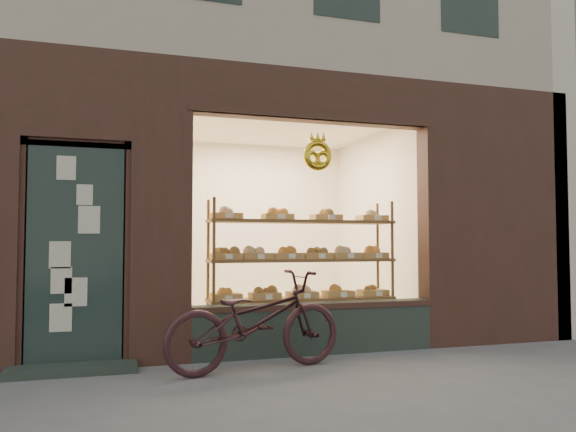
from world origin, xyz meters
name	(u,v)px	position (x,y,z in m)	size (l,w,h in m)	color
ground	(358,414)	(0.00, 0.00, 0.00)	(90.00, 90.00, 0.00)	slate
display_shelf	(302,272)	(0.45, 2.55, 0.87)	(2.20, 0.45, 1.70)	brown
bicycle	(255,321)	(-0.36, 1.52, 0.47)	(0.62, 1.78, 0.93)	#32181C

